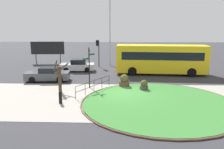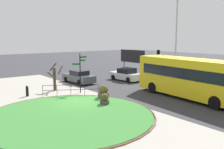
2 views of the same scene
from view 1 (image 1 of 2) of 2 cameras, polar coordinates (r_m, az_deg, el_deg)
ground at (r=19.38m, az=2.62°, el=-4.73°), size 120.00×120.00×0.00m
sidewalk_paving at (r=17.93m, az=2.66°, el=-6.10°), size 32.00×8.96×0.02m
grass_island at (r=17.35m, az=11.40°, el=-6.82°), size 11.09×11.09×0.10m
grass_kerb_ring at (r=17.35m, az=11.40°, el=-6.81°), size 11.40×11.40×0.11m
signpost_directional at (r=20.83m, az=-5.65°, el=2.45°), size 0.92×1.30×3.67m
bollard_foreground at (r=17.23m, az=-12.56°, el=-5.47°), size 0.24×0.24×0.95m
railing_grass_edge at (r=19.79m, az=-4.46°, el=-2.44°), size 2.40×4.25×1.00m
bus_yellow at (r=27.29m, az=11.95°, el=3.80°), size 10.30×3.18×3.36m
car_near_lane at (r=24.45m, az=-15.47°, el=-0.03°), size 4.48×2.08×1.42m
car_far_lane at (r=28.97m, az=-8.45°, el=2.16°), size 4.22×2.13×1.49m
traffic_light_near at (r=31.50m, az=-3.52°, el=6.70°), size 0.49×0.27×3.63m
lamppost_tall at (r=32.36m, az=-0.50°, el=10.91°), size 0.32×0.32×9.30m
billboard_left at (r=35.87m, az=-15.53°, el=6.22°), size 4.91×0.46×3.21m
planter_near_signpost at (r=20.39m, az=7.86°, el=-2.76°), size 0.73×0.73×0.92m
planter_kerbside at (r=21.32m, az=3.03°, el=-1.67°), size 0.93×0.93×1.19m
street_tree_bare at (r=20.01m, az=-12.71°, el=-0.62°), size 1.26×1.37×2.68m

